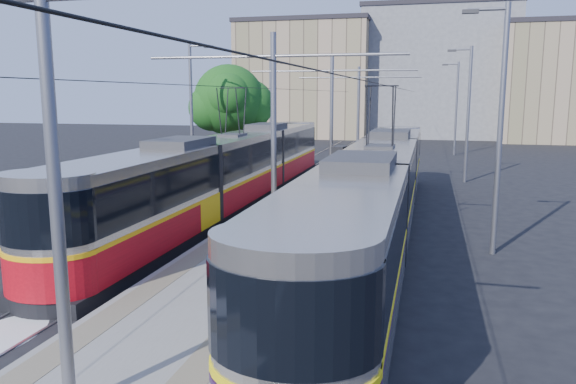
# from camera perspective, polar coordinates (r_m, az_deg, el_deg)

# --- Properties ---
(ground) EXTENTS (160.00, 160.00, 0.00)m
(ground) POSITION_cam_1_polar(r_m,az_deg,el_deg) (13.30, -10.92, -13.27)
(ground) COLOR black
(ground) RESTS_ON ground
(platform) EXTENTS (4.00, 50.00, 0.30)m
(platform) POSITION_cam_1_polar(r_m,az_deg,el_deg) (28.98, 3.34, -0.19)
(platform) COLOR gray
(platform) RESTS_ON ground
(tactile_strip_left) EXTENTS (0.70, 50.00, 0.01)m
(tactile_strip_left) POSITION_cam_1_polar(r_m,az_deg,el_deg) (29.25, 0.55, 0.22)
(tactile_strip_left) COLOR gray
(tactile_strip_left) RESTS_ON platform
(tactile_strip_right) EXTENTS (0.70, 50.00, 0.01)m
(tactile_strip_right) POSITION_cam_1_polar(r_m,az_deg,el_deg) (28.72, 6.18, -0.01)
(tactile_strip_right) COLOR gray
(tactile_strip_right) RESTS_ON platform
(rails) EXTENTS (8.71, 70.00, 0.03)m
(rails) POSITION_cam_1_polar(r_m,az_deg,el_deg) (29.00, 3.33, -0.46)
(rails) COLOR gray
(rails) RESTS_ON ground
(tram_left) EXTENTS (2.43, 28.56, 5.50)m
(tram_left) POSITION_cam_1_polar(r_m,az_deg,el_deg) (26.59, -5.60, 2.27)
(tram_left) COLOR black
(tram_left) RESTS_ON ground
(tram_right) EXTENTS (2.43, 28.45, 5.50)m
(tram_right) POSITION_cam_1_polar(r_m,az_deg,el_deg) (20.74, 9.20, 0.48)
(tram_right) COLOR black
(tram_right) RESTS_ON ground
(catenary) EXTENTS (9.20, 70.00, 7.00)m
(catenary) POSITION_cam_1_polar(r_m,az_deg,el_deg) (25.76, 2.24, 8.35)
(catenary) COLOR slate
(catenary) RESTS_ON platform
(street_lamps) EXTENTS (15.18, 38.22, 8.00)m
(street_lamps) POSITION_cam_1_polar(r_m,az_deg,el_deg) (32.50, 4.74, 8.02)
(street_lamps) COLOR slate
(street_lamps) RESTS_ON ground
(shelter) EXTENTS (0.82, 1.15, 2.33)m
(shelter) POSITION_cam_1_polar(r_m,az_deg,el_deg) (28.71, 5.29, 2.45)
(shelter) COLOR black
(shelter) RESTS_ON platform
(tree) EXTENTS (4.88, 4.51, 7.09)m
(tree) POSITION_cam_1_polar(r_m,az_deg,el_deg) (35.97, -5.48, 9.16)
(tree) COLOR #382314
(tree) RESTS_ON ground
(building_left) EXTENTS (16.32, 12.24, 14.23)m
(building_left) POSITION_cam_1_polar(r_m,az_deg,el_deg) (72.70, 1.98, 11.34)
(building_left) COLOR tan
(building_left) RESTS_ON ground
(building_centre) EXTENTS (18.36, 14.28, 15.94)m
(building_centre) POSITION_cam_1_polar(r_m,az_deg,el_deg) (75.10, 14.93, 11.62)
(building_centre) COLOR gray
(building_centre) RESTS_ON ground
(building_right) EXTENTS (14.28, 10.20, 13.12)m
(building_right) POSITION_cam_1_polar(r_m,az_deg,el_deg) (70.61, 26.53, 9.92)
(building_right) COLOR tan
(building_right) RESTS_ON ground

